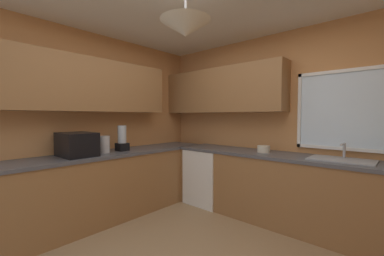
{
  "coord_description": "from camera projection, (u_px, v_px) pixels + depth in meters",
  "views": [
    {
      "loc": [
        1.44,
        -1.52,
        1.38
      ],
      "look_at": [
        -0.55,
        0.7,
        1.24
      ],
      "focal_mm": 22.5,
      "sensor_mm": 36.0,
      "label": 1
    }
  ],
  "objects": [
    {
      "name": "kettle",
      "position": [
        104.0,
        145.0,
        3.2
      ],
      "size": [
        0.14,
        0.14,
        0.23
      ],
      "primitive_type": "cylinder",
      "color": "#B7B7BC",
      "rests_on": "counter_run_left"
    },
    {
      "name": "sink_assembly",
      "position": [
        341.0,
        160.0,
        2.66
      ],
      "size": [
        0.64,
        0.4,
        0.19
      ],
      "color": "#9EA0A5",
      "rests_on": "counter_run_back"
    },
    {
      "name": "blender_appliance",
      "position": [
        122.0,
        139.0,
        3.42
      ],
      "size": [
        0.15,
        0.15,
        0.36
      ],
      "color": "black",
      "rests_on": "counter_run_left"
    },
    {
      "name": "counter_run_back",
      "position": [
        278.0,
        188.0,
        3.15
      ],
      "size": [
        2.98,
        0.65,
        0.9
      ],
      "color": "olive",
      "rests_on": "ground_plane"
    },
    {
      "name": "room_shell",
      "position": [
        192.0,
        84.0,
        2.68
      ],
      "size": [
        3.89,
        3.83,
        2.62
      ],
      "color": "#C6844C",
      "rests_on": "ground_plane"
    },
    {
      "name": "dishwasher",
      "position": [
        209.0,
        176.0,
        3.87
      ],
      "size": [
        0.6,
        0.6,
        0.85
      ],
      "primitive_type": "cube",
      "color": "white",
      "rests_on": "ground_plane"
    },
    {
      "name": "bowl",
      "position": [
        263.0,
        149.0,
        3.26
      ],
      "size": [
        0.17,
        0.17,
        0.09
      ],
      "primitive_type": "cylinder",
      "color": "beige",
      "rests_on": "counter_run_back"
    },
    {
      "name": "microwave",
      "position": [
        77.0,
        144.0,
        2.95
      ],
      "size": [
        0.48,
        0.36,
        0.29
      ],
      "primitive_type": "cube",
      "color": "black",
      "rests_on": "counter_run_left"
    },
    {
      "name": "counter_run_left",
      "position": [
        99.0,
        187.0,
        3.18
      ],
      "size": [
        0.65,
        3.44,
        0.9
      ],
      "color": "olive",
      "rests_on": "ground_plane"
    }
  ]
}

